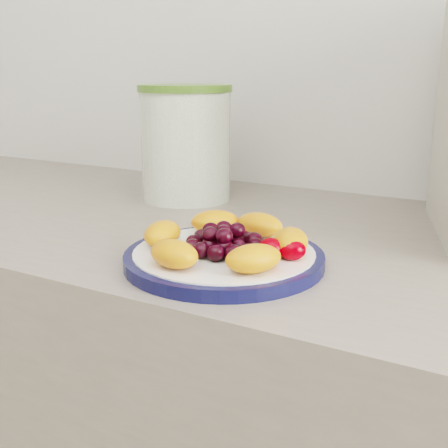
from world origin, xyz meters
The scene contains 5 objects.
plate_rim centered at (-0.11, 1.04, 0.91)m, with size 0.24×0.24×0.01m, color #0E133E.
plate_face centered at (-0.11, 1.04, 0.91)m, with size 0.21×0.21×0.02m, color white.
canister centered at (-0.33, 1.31, 0.99)m, with size 0.16×0.16×0.19m, color #4B621E.
canister_lid centered at (-0.33, 1.31, 1.09)m, with size 0.16×0.16×0.01m, color #4E752A.
fruit_plate centered at (-0.10, 1.04, 0.93)m, with size 0.20×0.20×0.03m.
Camera 1 is at (0.20, 0.49, 1.12)m, focal length 45.00 mm.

